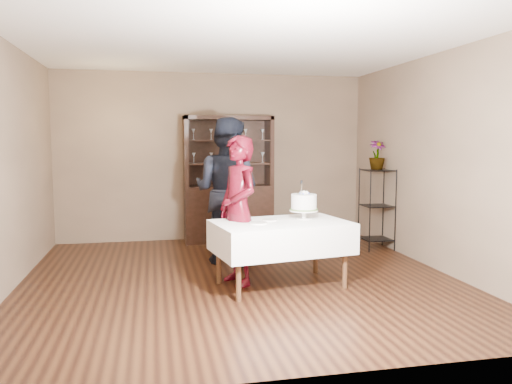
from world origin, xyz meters
TOP-DOWN VIEW (x-y plane):
  - floor at (0.00, 0.00)m, footprint 5.00×5.00m
  - ceiling at (0.00, 0.00)m, footprint 5.00×5.00m
  - back_wall at (0.00, 2.50)m, footprint 5.00×0.02m
  - wall_left at (-2.50, 0.00)m, footprint 0.02×5.00m
  - wall_right at (2.50, 0.00)m, footprint 0.02×5.00m
  - china_hutch at (0.20, 2.25)m, footprint 1.40×0.48m
  - plant_etagere at (2.28, 1.20)m, footprint 0.42×0.42m
  - cake_table at (0.40, -0.37)m, footprint 1.59×1.13m
  - woman at (-0.05, -0.17)m, footprint 0.60×0.72m
  - man at (-0.03, 0.84)m, footprint 1.18×1.12m
  - cake at (0.70, -0.23)m, footprint 0.35×0.35m
  - plate_near at (0.12, -0.45)m, footprint 0.25×0.25m
  - plate_far at (0.29, -0.28)m, footprint 0.22×0.22m
  - potted_plant at (2.27, 1.22)m, footprint 0.25×0.25m

SIDE VIEW (x-z plane):
  - floor at x=0.00m, z-range 0.00..0.00m
  - cake_table at x=0.40m, z-range 0.19..0.92m
  - plant_etagere at x=2.28m, z-range 0.05..1.25m
  - china_hutch at x=0.20m, z-range -0.34..1.66m
  - plate_near at x=0.12m, z-range 0.73..0.74m
  - plate_far at x=0.29m, z-range 0.73..0.74m
  - woman at x=-0.05m, z-range 0.00..1.68m
  - cake at x=0.70m, z-range 0.68..1.13m
  - man at x=-0.03m, z-range 0.00..1.92m
  - back_wall at x=0.00m, z-range 0.00..2.70m
  - wall_left at x=-2.50m, z-range 0.00..2.70m
  - wall_right at x=2.50m, z-range 0.00..2.70m
  - potted_plant at x=2.27m, z-range 1.19..1.62m
  - ceiling at x=0.00m, z-range 2.70..2.70m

